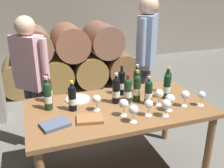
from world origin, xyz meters
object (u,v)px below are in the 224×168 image
dining_table (119,115)px  wine_bottle_5 (168,82)px  wine_bottle_9 (122,82)px  wine_glass_4 (97,99)px  wine_bottle_10 (116,90)px  tasting_notebook (90,119)px  wine_bottle_0 (48,90)px  wine_glass_0 (170,99)px  wine_bottle_3 (137,81)px  wine_glass_3 (134,110)px  taster_seated_left (31,74)px  wine_glass_2 (202,96)px  leather_ledger (55,124)px  serving_plate (78,99)px  wine_bottle_1 (48,96)px  wine_glass_5 (149,105)px  wine_glass_8 (124,104)px  wine_bottle_8 (72,98)px  wine_bottle_2 (167,86)px  wine_bottle_4 (137,88)px  wine_bottle_6 (128,91)px  wine_glass_7 (185,95)px  wine_bottle_7 (148,92)px  wine_glass_1 (166,105)px  sommelier_presenting (146,52)px  wine_glass_6 (159,94)px

dining_table → wine_bottle_5: bearing=13.7°
wine_bottle_9 → wine_glass_4: bearing=-142.2°
wine_bottle_10 → tasting_notebook: size_ratio=1.37×
wine_bottle_0 → wine_glass_0: (1.01, -0.54, -0.01)m
wine_bottle_3 → wine_glass_0: bearing=-77.2°
wine_glass_3 → tasting_notebook: (-0.33, 0.14, -0.10)m
wine_bottle_0 → wine_bottle_10: size_ratio=0.95×
wine_glass_0 → taster_seated_left: size_ratio=0.10×
wine_glass_2 → leather_ledger: bearing=177.2°
wine_bottle_3 → tasting_notebook: bearing=-145.5°
wine_glass_4 → serving_plate: wine_glass_4 is taller
wine_bottle_1 → wine_glass_2: (1.36, -0.39, -0.03)m
wine_glass_5 → wine_glass_8: 0.21m
wine_glass_0 → wine_glass_8: 0.43m
wine_bottle_8 → tasting_notebook: size_ratio=1.29×
wine_bottle_2 → serving_plate: (-0.85, 0.25, -0.12)m
dining_table → wine_bottle_4: bearing=16.2°
wine_glass_2 → wine_bottle_6: bearing=155.7°
wine_glass_4 → wine_glass_7: 0.82m
wine_bottle_2 → wine_bottle_7: bearing=-165.8°
wine_bottle_0 → wine_glass_4: (0.39, -0.33, -0.02)m
tasting_notebook → wine_bottle_9: bearing=54.5°
wine_bottle_8 → wine_glass_1: 0.83m
wine_bottle_5 → wine_bottle_9: bearing=167.5°
dining_table → wine_glass_4: 0.30m
wine_bottle_6 → wine_glass_0: (0.29, -0.28, -0.01)m
wine_bottle_7 → serving_plate: wine_bottle_7 is taller
wine_bottle_10 → wine_glass_5: size_ratio=2.01×
wine_bottle_9 → wine_glass_1: 0.59m
wine_glass_1 → wine_glass_3: size_ratio=1.00×
wine_bottle_7 → wine_glass_0: size_ratio=1.72×
dining_table → wine_bottle_6: size_ratio=5.88×
wine_bottle_3 → serving_plate: 0.64m
wine_bottle_1 → sommelier_presenting: sommelier_presenting is taller
wine_glass_8 → wine_bottle_5: bearing=27.8°
wine_bottle_10 → taster_seated_left: size_ratio=0.20×
wine_bottle_10 → wine_bottle_3: bearing=30.6°
wine_bottle_8 → tasting_notebook: wine_bottle_8 is taller
wine_glass_5 → sommelier_presenting: (0.46, 1.00, 0.18)m
wine_glass_8 → wine_glass_0: bearing=-6.2°
taster_seated_left → wine_glass_0: bearing=-39.6°
wine_glass_6 → taster_seated_left: bearing=143.8°
wine_bottle_1 → wine_glass_4: bearing=-21.9°
leather_ledger → wine_bottle_2: bearing=-7.4°
wine_glass_3 → serving_plate: bearing=120.9°
wine_bottle_7 → wine_bottle_3: bearing=88.2°
wine_bottle_0 → wine_bottle_6: 0.76m
wine_glass_5 → wine_glass_7: size_ratio=0.97×
dining_table → tasting_notebook: (-0.32, -0.17, 0.11)m
wine_glass_2 → tasting_notebook: 1.06m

